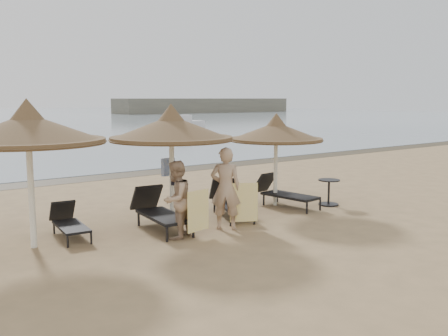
# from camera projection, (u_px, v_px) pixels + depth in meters

# --- Properties ---
(ground) EXTENTS (160.00, 160.00, 0.00)m
(ground) POSITION_uv_depth(u_px,v_px,m) (207.00, 236.00, 11.19)
(ground) COLOR #9F7F54
(ground) RESTS_ON ground
(wet_sand_strip) EXTENTS (200.00, 1.60, 0.01)m
(wet_sand_strip) POSITION_uv_depth(u_px,v_px,m) (64.00, 181.00, 18.66)
(wet_sand_strip) COLOR #453C2B
(wet_sand_strip) RESTS_ON ground
(palapa_left) EXTENTS (3.09, 3.09, 3.06)m
(palapa_left) POSITION_uv_depth(u_px,v_px,m) (28.00, 129.00, 9.98)
(palapa_left) COLOR white
(palapa_left) RESTS_ON ground
(palapa_center) EXTENTS (2.96, 2.96, 2.94)m
(palapa_center) POSITION_uv_depth(u_px,v_px,m) (171.00, 129.00, 11.83)
(palapa_center) COLOR white
(palapa_center) RESTS_ON ground
(palapa_right) EXTENTS (2.67, 2.67, 2.65)m
(palapa_right) POSITION_uv_depth(u_px,v_px,m) (276.00, 132.00, 14.09)
(palapa_right) COLOR white
(palapa_right) RESTS_ON ground
(lounger_far_left) EXTENTS (0.69, 1.68, 0.73)m
(lounger_far_left) POSITION_uv_depth(u_px,v_px,m) (68.00, 222.00, 11.12)
(lounger_far_left) COLOR black
(lounger_far_left) RESTS_ON ground
(lounger_near_left) EXTENTS (0.89, 2.18, 0.95)m
(lounger_near_left) POSITION_uv_depth(u_px,v_px,m) (158.00, 211.00, 11.78)
(lounger_near_left) COLOR black
(lounger_near_left) RESTS_ON ground
(lounger_near_right) EXTENTS (1.33, 2.12, 0.90)m
(lounger_near_right) POSITION_uv_depth(u_px,v_px,m) (230.00, 200.00, 13.09)
(lounger_near_right) COLOR black
(lounger_near_right) RESTS_ON ground
(lounger_far_right) EXTENTS (0.93, 2.10, 0.91)m
(lounger_far_right) POSITION_uv_depth(u_px,v_px,m) (282.00, 192.00, 14.22)
(lounger_far_right) COLOR black
(lounger_far_right) RESTS_ON ground
(side_table) EXTENTS (0.62, 0.62, 0.74)m
(side_table) POSITION_uv_depth(u_px,v_px,m) (329.00, 193.00, 14.36)
(side_table) COLOR black
(side_table) RESTS_ON ground
(person_left) EXTENTS (1.09, 0.96, 1.99)m
(person_left) POSITION_uv_depth(u_px,v_px,m) (176.00, 194.00, 10.88)
(person_left) COLOR tan
(person_left) RESTS_ON ground
(person_right) EXTENTS (1.22, 1.20, 2.25)m
(person_right) POSITION_uv_depth(u_px,v_px,m) (226.00, 182.00, 11.61)
(person_right) COLOR tan
(person_right) RESTS_ON ground
(towel_left) EXTENTS (0.64, 0.15, 0.91)m
(towel_left) POSITION_uv_depth(u_px,v_px,m) (198.00, 211.00, 10.86)
(towel_left) COLOR yellow
(towel_left) RESTS_ON ground
(towel_right) EXTENTS (0.59, 0.34, 0.92)m
(towel_right) POSITION_uv_depth(u_px,v_px,m) (244.00, 202.00, 11.68)
(towel_right) COLOR yellow
(towel_right) RESTS_ON ground
(bag_patterned) EXTENTS (0.35, 0.15, 0.43)m
(bag_patterned) POSITION_uv_depth(u_px,v_px,m) (168.00, 167.00, 12.10)
(bag_patterned) COLOR white
(bag_patterned) RESTS_ON ground
(bag_dark) EXTENTS (0.26, 0.17, 0.35)m
(bag_dark) POSITION_uv_depth(u_px,v_px,m) (175.00, 177.00, 11.86)
(bag_dark) COLOR black
(bag_dark) RESTS_ON ground
(buoy_mid) EXTENTS (0.33, 0.33, 0.33)m
(buoy_mid) POSITION_uv_depth(u_px,v_px,m) (36.00, 137.00, 37.31)
(buoy_mid) COLOR yellow
(buoy_mid) RESTS_ON ground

